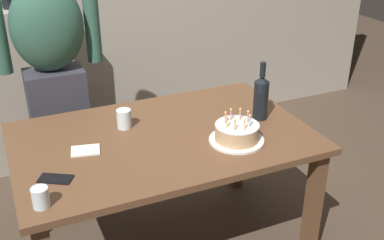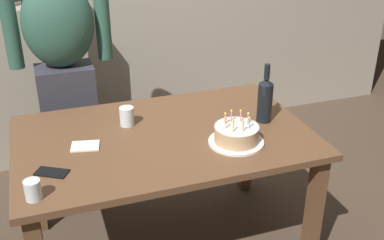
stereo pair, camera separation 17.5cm
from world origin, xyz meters
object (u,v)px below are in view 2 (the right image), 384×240
(birthday_cake, at_px, (236,135))
(person_man_bearded, at_px, (64,74))
(water_glass_near, at_px, (33,190))
(water_glass_far, at_px, (127,116))
(napkin_stack, at_px, (85,146))
(cell_phone, at_px, (52,172))
(wine_bottle, at_px, (265,99))

(birthday_cake, bearing_deg, person_man_bearded, 128.79)
(water_glass_near, xyz_separation_m, water_glass_far, (0.50, 0.53, 0.01))
(napkin_stack, bearing_deg, cell_phone, -131.84)
(water_glass_far, height_order, napkin_stack, water_glass_far)
(cell_phone, bearing_deg, person_man_bearded, 110.98)
(wine_bottle, distance_m, person_man_bearded, 1.22)
(wine_bottle, xyz_separation_m, napkin_stack, (-0.96, 0.02, -0.12))
(water_glass_near, distance_m, wine_bottle, 1.26)
(water_glass_near, bearing_deg, person_man_bearded, 77.64)
(napkin_stack, bearing_deg, person_man_bearded, 91.54)
(wine_bottle, relative_size, person_man_bearded, 0.19)
(birthday_cake, height_order, water_glass_far, birthday_cake)
(birthday_cake, relative_size, water_glass_far, 2.73)
(cell_phone, bearing_deg, water_glass_far, 71.51)
(cell_phone, distance_m, napkin_stack, 0.26)
(water_glass_near, bearing_deg, cell_phone, 64.96)
(napkin_stack, bearing_deg, water_glass_near, -124.70)
(cell_phone, relative_size, napkin_stack, 1.07)
(water_glass_near, xyz_separation_m, wine_bottle, (1.21, 0.34, 0.09))
(wine_bottle, height_order, person_man_bearded, person_man_bearded)
(water_glass_far, bearing_deg, cell_phone, -139.19)
(birthday_cake, height_order, wine_bottle, wine_bottle)
(water_glass_near, relative_size, water_glass_far, 0.85)
(wine_bottle, relative_size, cell_phone, 2.25)
(water_glass_near, xyz_separation_m, cell_phone, (0.08, 0.17, -0.04))
(wine_bottle, height_order, cell_phone, wine_bottle)
(birthday_cake, xyz_separation_m, water_glass_near, (-0.97, -0.16, -0.00))
(birthday_cake, distance_m, water_glass_far, 0.60)
(person_man_bearded, bearing_deg, water_glass_far, 116.10)
(birthday_cake, bearing_deg, water_glass_near, -170.57)
(water_glass_near, distance_m, water_glass_far, 0.73)
(person_man_bearded, bearing_deg, birthday_cake, 128.79)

